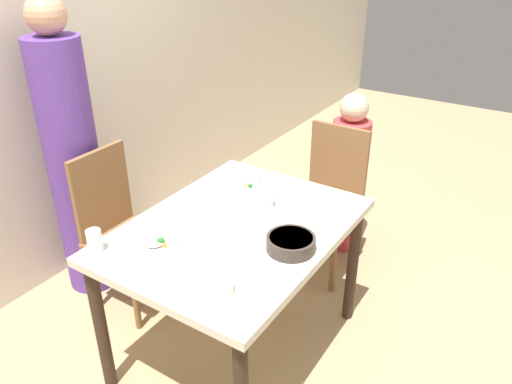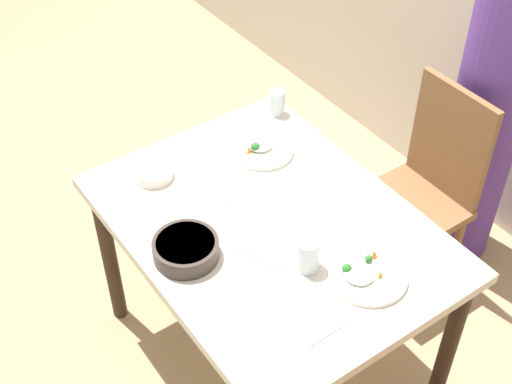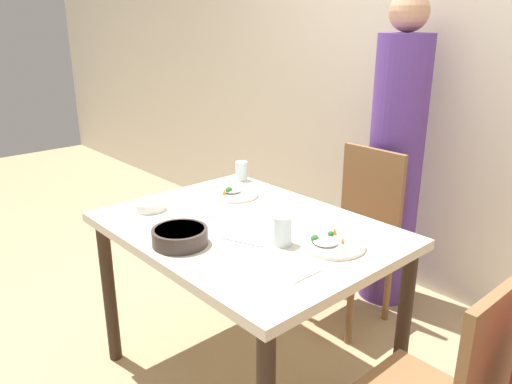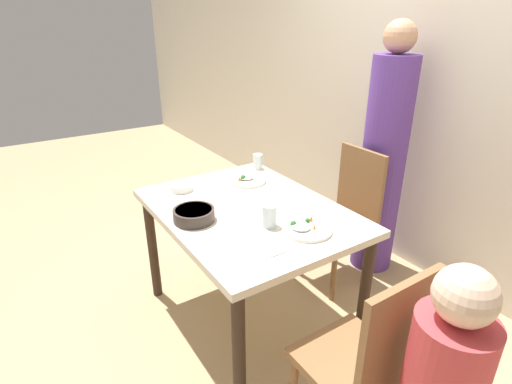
{
  "view_description": "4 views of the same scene",
  "coord_description": "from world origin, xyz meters",
  "px_view_note": "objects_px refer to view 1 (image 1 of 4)",
  "views": [
    {
      "loc": [
        -1.62,
        -1.16,
        2.0
      ],
      "look_at": [
        0.14,
        -0.03,
        0.9
      ],
      "focal_mm": 35.0,
      "sensor_mm": 36.0,
      "label": 1
    },
    {
      "loc": [
        1.38,
        -1.03,
        2.47
      ],
      "look_at": [
        -0.11,
        0.02,
        0.82
      ],
      "focal_mm": 50.0,
      "sensor_mm": 36.0,
      "label": 2
    },
    {
      "loc": [
        1.47,
        -1.26,
        1.58
      ],
      "look_at": [
        -0.02,
        0.07,
        0.9
      ],
      "focal_mm": 35.0,
      "sensor_mm": 36.0,
      "label": 3
    },
    {
      "loc": [
        1.68,
        -1.05,
        1.74
      ],
      "look_at": [
        -0.0,
        0.05,
        0.85
      ],
      "focal_mm": 28.0,
      "sensor_mm": 36.0,
      "label": 4
    }
  ],
  "objects_px": {
    "bowl_curry": "(291,243)",
    "chair_adult_spot": "(120,227)",
    "glass_water_tall": "(266,196)",
    "chair_child_spot": "(329,197)",
    "plate_rice_adult": "(260,187)",
    "person_adult": "(74,164)",
    "person_child": "(347,179)"
  },
  "relations": [
    {
      "from": "chair_child_spot",
      "to": "person_child",
      "type": "distance_m",
      "value": 0.29
    },
    {
      "from": "chair_adult_spot",
      "to": "plate_rice_adult",
      "type": "bearing_deg",
      "value": -60.82
    },
    {
      "from": "chair_adult_spot",
      "to": "bowl_curry",
      "type": "distance_m",
      "value": 1.15
    },
    {
      "from": "plate_rice_adult",
      "to": "glass_water_tall",
      "type": "distance_m",
      "value": 0.19
    },
    {
      "from": "chair_child_spot",
      "to": "plate_rice_adult",
      "type": "distance_m",
      "value": 0.66
    },
    {
      "from": "chair_child_spot",
      "to": "bowl_curry",
      "type": "bearing_deg",
      "value": -74.89
    },
    {
      "from": "bowl_curry",
      "to": "glass_water_tall",
      "type": "relative_size",
      "value": 1.84
    },
    {
      "from": "glass_water_tall",
      "to": "chair_child_spot",
      "type": "bearing_deg",
      "value": -2.17
    },
    {
      "from": "chair_child_spot",
      "to": "glass_water_tall",
      "type": "distance_m",
      "value": 0.79
    },
    {
      "from": "plate_rice_adult",
      "to": "person_adult",
      "type": "bearing_deg",
      "value": 111.03
    },
    {
      "from": "person_adult",
      "to": "person_child",
      "type": "distance_m",
      "value": 1.73
    },
    {
      "from": "bowl_curry",
      "to": "chair_adult_spot",
      "type": "bearing_deg",
      "value": 89.25
    },
    {
      "from": "chair_adult_spot",
      "to": "bowl_curry",
      "type": "height_order",
      "value": "chair_adult_spot"
    },
    {
      "from": "chair_child_spot",
      "to": "plate_rice_adult",
      "type": "bearing_deg",
      "value": -104.59
    },
    {
      "from": "chair_adult_spot",
      "to": "chair_child_spot",
      "type": "height_order",
      "value": "same"
    },
    {
      "from": "person_adult",
      "to": "glass_water_tall",
      "type": "height_order",
      "value": "person_adult"
    },
    {
      "from": "chair_adult_spot",
      "to": "person_adult",
      "type": "bearing_deg",
      "value": 90.0
    },
    {
      "from": "bowl_curry",
      "to": "plate_rice_adult",
      "type": "distance_m",
      "value": 0.58
    },
    {
      "from": "glass_water_tall",
      "to": "plate_rice_adult",
      "type": "bearing_deg",
      "value": 40.95
    },
    {
      "from": "chair_adult_spot",
      "to": "plate_rice_adult",
      "type": "distance_m",
      "value": 0.84
    },
    {
      "from": "chair_adult_spot",
      "to": "person_child",
      "type": "height_order",
      "value": "person_child"
    },
    {
      "from": "chair_child_spot",
      "to": "plate_rice_adult",
      "type": "relative_size",
      "value": 3.81
    },
    {
      "from": "person_adult",
      "to": "person_child",
      "type": "height_order",
      "value": "person_adult"
    },
    {
      "from": "chair_adult_spot",
      "to": "person_child",
      "type": "relative_size",
      "value": 0.86
    },
    {
      "from": "person_child",
      "to": "chair_adult_spot",
      "type": "bearing_deg",
      "value": 146.02
    },
    {
      "from": "chair_adult_spot",
      "to": "person_adult",
      "type": "xyz_separation_m",
      "value": [
        0.0,
        0.31,
        0.31
      ]
    },
    {
      "from": "chair_adult_spot",
      "to": "person_adult",
      "type": "height_order",
      "value": "person_adult"
    },
    {
      "from": "person_adult",
      "to": "glass_water_tall",
      "type": "bearing_deg",
      "value": -77.69
    },
    {
      "from": "person_adult",
      "to": "bowl_curry",
      "type": "distance_m",
      "value": 1.42
    },
    {
      "from": "bowl_curry",
      "to": "plate_rice_adult",
      "type": "bearing_deg",
      "value": 45.76
    },
    {
      "from": "chair_child_spot",
      "to": "bowl_curry",
      "type": "height_order",
      "value": "chair_child_spot"
    },
    {
      "from": "chair_adult_spot",
      "to": "plate_rice_adult",
      "type": "height_order",
      "value": "chair_adult_spot"
    }
  ]
}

